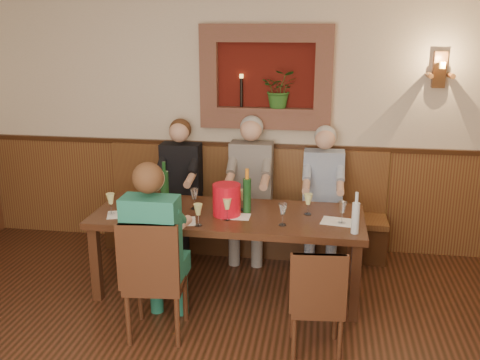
{
  "coord_description": "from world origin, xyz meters",
  "views": [
    {
      "loc": [
        0.81,
        -2.58,
        2.38
      ],
      "look_at": [
        0.1,
        1.9,
        1.05
      ],
      "focal_mm": 40.0,
      "sensor_mm": 36.0,
      "label": 1
    }
  ],
  "objects_px": {
    "person_bench_mid": "(250,199)",
    "person_chair_front": "(157,263)",
    "wine_bottle_green_a": "(247,195)",
    "wine_bottle_green_b": "(165,187)",
    "chair_near_right": "(316,322)",
    "water_bottle": "(356,217)",
    "person_bench_left": "(180,198)",
    "person_bench_right": "(322,206)",
    "chair_near_left": "(157,301)",
    "dining_table": "(228,221)",
    "spittoon_bucket": "(227,200)",
    "bench": "(244,221)"
  },
  "relations": [
    {
      "from": "spittoon_bucket",
      "to": "bench",
      "type": "bearing_deg",
      "value": 89.77
    },
    {
      "from": "chair_near_right",
      "to": "wine_bottle_green_a",
      "type": "xyz_separation_m",
      "value": [
        -0.65,
        0.93,
        0.66
      ]
    },
    {
      "from": "spittoon_bucket",
      "to": "person_chair_front",
      "type": "bearing_deg",
      "value": -119.77
    },
    {
      "from": "spittoon_bucket",
      "to": "chair_near_left",
      "type": "bearing_deg",
      "value": -118.22
    },
    {
      "from": "chair_near_right",
      "to": "person_bench_mid",
      "type": "bearing_deg",
      "value": 107.99
    },
    {
      "from": "person_bench_mid",
      "to": "water_bottle",
      "type": "distance_m",
      "value": 1.55
    },
    {
      "from": "person_bench_mid",
      "to": "wine_bottle_green_a",
      "type": "relative_size",
      "value": 3.67
    },
    {
      "from": "chair_near_left",
      "to": "wine_bottle_green_b",
      "type": "bearing_deg",
      "value": 96.15
    },
    {
      "from": "person_bench_mid",
      "to": "water_bottle",
      "type": "bearing_deg",
      "value": -48.34
    },
    {
      "from": "chair_near_right",
      "to": "wine_bottle_green_a",
      "type": "height_order",
      "value": "wine_bottle_green_a"
    },
    {
      "from": "dining_table",
      "to": "person_bench_mid",
      "type": "distance_m",
      "value": 0.84
    },
    {
      "from": "person_bench_mid",
      "to": "person_chair_front",
      "type": "height_order",
      "value": "person_bench_mid"
    },
    {
      "from": "wine_bottle_green_a",
      "to": "water_bottle",
      "type": "xyz_separation_m",
      "value": [
        0.93,
        -0.36,
        -0.03
      ]
    },
    {
      "from": "wine_bottle_green_b",
      "to": "water_bottle",
      "type": "distance_m",
      "value": 1.77
    },
    {
      "from": "person_bench_right",
      "to": "wine_bottle_green_a",
      "type": "height_order",
      "value": "person_bench_right"
    },
    {
      "from": "dining_table",
      "to": "person_bench_mid",
      "type": "relative_size",
      "value": 1.62
    },
    {
      "from": "chair_near_left",
      "to": "person_bench_mid",
      "type": "bearing_deg",
      "value": 67.6
    },
    {
      "from": "chair_near_left",
      "to": "person_chair_front",
      "type": "bearing_deg",
      "value": 87.02
    },
    {
      "from": "chair_near_left",
      "to": "chair_near_right",
      "type": "height_order",
      "value": "chair_near_left"
    },
    {
      "from": "person_bench_right",
      "to": "wine_bottle_green_a",
      "type": "xyz_separation_m",
      "value": [
        -0.67,
        -0.78,
        0.34
      ]
    },
    {
      "from": "chair_near_right",
      "to": "chair_near_left",
      "type": "bearing_deg",
      "value": 172.23
    },
    {
      "from": "wine_bottle_green_a",
      "to": "chair_near_right",
      "type": "bearing_deg",
      "value": -54.94
    },
    {
      "from": "water_bottle",
      "to": "person_bench_left",
      "type": "bearing_deg",
      "value": 147.19
    },
    {
      "from": "chair_near_left",
      "to": "person_bench_right",
      "type": "height_order",
      "value": "person_bench_right"
    },
    {
      "from": "spittoon_bucket",
      "to": "person_bench_mid",
      "type": "bearing_deg",
      "value": 84.49
    },
    {
      "from": "person_bench_right",
      "to": "water_bottle",
      "type": "relative_size",
      "value": 4.03
    },
    {
      "from": "person_bench_mid",
      "to": "chair_near_right",
      "type": "bearing_deg",
      "value": -66.75
    },
    {
      "from": "dining_table",
      "to": "chair_near_left",
      "type": "relative_size",
      "value": 2.41
    },
    {
      "from": "chair_near_left",
      "to": "person_bench_mid",
      "type": "distance_m",
      "value": 1.76
    },
    {
      "from": "dining_table",
      "to": "person_bench_left",
      "type": "distance_m",
      "value": 1.08
    },
    {
      "from": "chair_near_right",
      "to": "person_bench_right",
      "type": "xyz_separation_m",
      "value": [
        0.02,
        1.71,
        0.33
      ]
    },
    {
      "from": "person_bench_right",
      "to": "person_chair_front",
      "type": "distance_m",
      "value": 2.05
    },
    {
      "from": "dining_table",
      "to": "bench",
      "type": "relative_size",
      "value": 0.8
    },
    {
      "from": "person_bench_right",
      "to": "wine_bottle_green_a",
      "type": "bearing_deg",
      "value": -130.56
    },
    {
      "from": "wine_bottle_green_a",
      "to": "person_bench_right",
      "type": "bearing_deg",
      "value": 49.44
    },
    {
      "from": "chair_near_right",
      "to": "person_bench_right",
      "type": "height_order",
      "value": "person_bench_right"
    },
    {
      "from": "bench",
      "to": "chair_near_left",
      "type": "bearing_deg",
      "value": -103.48
    },
    {
      "from": "person_chair_front",
      "to": "wine_bottle_green_a",
      "type": "xyz_separation_m",
      "value": [
        0.59,
        0.83,
        0.33
      ]
    },
    {
      "from": "chair_near_right",
      "to": "spittoon_bucket",
      "type": "bearing_deg",
      "value": 129.22
    },
    {
      "from": "person_bench_left",
      "to": "wine_bottle_green_a",
      "type": "distance_m",
      "value": 1.19
    },
    {
      "from": "person_bench_right",
      "to": "spittoon_bucket",
      "type": "relative_size",
      "value": 4.98
    },
    {
      "from": "chair_near_left",
      "to": "person_chair_front",
      "type": "xyz_separation_m",
      "value": [
        -0.0,
        0.04,
        0.3
      ]
    },
    {
      "from": "person_chair_front",
      "to": "person_bench_mid",
      "type": "bearing_deg",
      "value": 72.59
    },
    {
      "from": "person_bench_mid",
      "to": "water_bottle",
      "type": "relative_size",
      "value": 4.26
    },
    {
      "from": "dining_table",
      "to": "person_chair_front",
      "type": "distance_m",
      "value": 0.89
    },
    {
      "from": "wine_bottle_green_a",
      "to": "wine_bottle_green_b",
      "type": "relative_size",
      "value": 0.97
    },
    {
      "from": "wine_bottle_green_b",
      "to": "person_bench_mid",
      "type": "bearing_deg",
      "value": 45.23
    },
    {
      "from": "person_bench_right",
      "to": "spittoon_bucket",
      "type": "bearing_deg",
      "value": -133.53
    },
    {
      "from": "dining_table",
      "to": "water_bottle",
      "type": "xyz_separation_m",
      "value": [
        1.1,
        -0.3,
        0.21
      ]
    },
    {
      "from": "person_bench_right",
      "to": "wine_bottle_green_b",
      "type": "xyz_separation_m",
      "value": [
        -1.45,
        -0.71,
        0.35
      ]
    }
  ]
}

